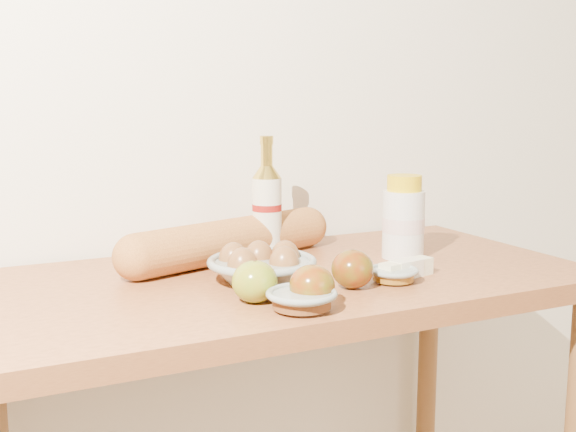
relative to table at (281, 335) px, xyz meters
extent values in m
cube|color=silver|center=(0.00, 0.33, 0.52)|extent=(3.50, 0.02, 2.60)
cube|color=#AB6537|center=(0.00, 0.00, 0.10)|extent=(1.20, 0.60, 0.04)
cylinder|color=brown|center=(0.55, 0.25, -0.35)|extent=(0.05, 0.05, 0.86)
cylinder|color=beige|center=(0.04, 0.16, 0.21)|extent=(0.08, 0.08, 0.17)
cylinder|color=maroon|center=(0.04, 0.16, 0.23)|extent=(0.08, 0.08, 0.01)
cone|color=gold|center=(0.04, 0.16, 0.31)|extent=(0.08, 0.08, 0.03)
cylinder|color=gold|center=(0.04, 0.16, 0.34)|extent=(0.03, 0.03, 0.04)
cylinder|color=gold|center=(0.04, 0.16, 0.37)|extent=(0.04, 0.04, 0.02)
cylinder|color=silver|center=(0.30, 0.02, 0.20)|extent=(0.09, 0.09, 0.14)
cylinder|color=beige|center=(0.30, 0.02, 0.20)|extent=(0.09, 0.09, 0.03)
cylinder|color=gold|center=(0.30, 0.02, 0.28)|extent=(0.07, 0.07, 0.03)
torus|color=gray|center=(-0.06, -0.04, 0.16)|extent=(0.25, 0.25, 0.02)
ellipsoid|color=brown|center=(-0.10, -0.05, 0.16)|extent=(0.07, 0.07, 0.07)
ellipsoid|color=brown|center=(-0.03, -0.07, 0.16)|extent=(0.07, 0.07, 0.07)
ellipsoid|color=brown|center=(-0.05, 0.00, 0.16)|extent=(0.07, 0.07, 0.07)
ellipsoid|color=brown|center=(-0.10, 0.00, 0.16)|extent=(0.07, 0.07, 0.07)
ellipsoid|color=brown|center=(0.00, -0.02, 0.16)|extent=(0.07, 0.07, 0.07)
cylinder|color=#C37C3B|center=(-0.05, 0.15, 0.17)|extent=(0.46, 0.22, 0.09)
sphere|color=#C37C3B|center=(-0.26, 0.08, 0.17)|extent=(0.11, 0.11, 0.09)
sphere|color=#C37C3B|center=(0.17, 0.21, 0.17)|extent=(0.11, 0.11, 0.09)
ellipsoid|color=olive|center=(-0.12, -0.15, 0.16)|extent=(0.09, 0.09, 0.07)
cylinder|color=#4B2E19|center=(-0.12, -0.15, 0.19)|extent=(0.01, 0.01, 0.01)
ellipsoid|color=#920907|center=(-0.04, -0.21, 0.16)|extent=(0.09, 0.09, 0.07)
cylinder|color=#4F341A|center=(-0.04, -0.21, 0.19)|extent=(0.01, 0.01, 0.01)
ellipsoid|color=maroon|center=(0.07, -0.15, 0.16)|extent=(0.10, 0.10, 0.07)
cylinder|color=#482F18|center=(0.07, -0.15, 0.19)|extent=(0.01, 0.01, 0.01)
torus|color=gray|center=(-0.07, -0.23, 0.15)|extent=(0.13, 0.13, 0.01)
cylinder|color=brown|center=(-0.07, -0.23, 0.14)|extent=(0.11, 0.11, 0.02)
torus|color=gray|center=(0.16, -0.14, 0.15)|extent=(0.11, 0.11, 0.01)
cylinder|color=brown|center=(0.16, -0.14, 0.14)|extent=(0.09, 0.09, 0.02)
cube|color=beige|center=(0.21, -0.12, 0.14)|extent=(0.12, 0.06, 0.03)
cube|color=beige|center=(0.21, -0.12, 0.14)|extent=(0.07, 0.05, 0.03)
camera|label=1|loc=(-0.58, -1.23, 0.47)|focal=45.00mm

